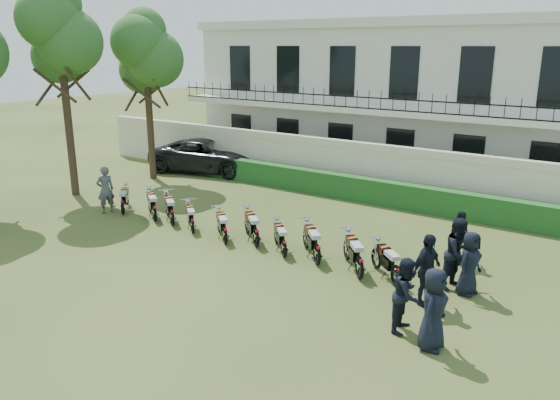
{
  "coord_description": "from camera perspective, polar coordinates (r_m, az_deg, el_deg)",
  "views": [
    {
      "loc": [
        10.83,
        -12.61,
        6.24
      ],
      "look_at": [
        0.88,
        1.62,
        1.3
      ],
      "focal_mm": 35.0,
      "sensor_mm": 36.0,
      "label": 1
    }
  ],
  "objects": [
    {
      "name": "motorcycle_0",
      "position": [
        21.5,
        -16.12,
        -0.33
      ],
      "size": [
        1.34,
        1.41,
        1.01
      ],
      "rotation": [
        0.0,
        0.0,
        0.76
      ],
      "color": "black",
      "rests_on": "ground"
    },
    {
      "name": "motorcycle_6",
      "position": [
        16.53,
        0.41,
        -4.61
      ],
      "size": [
        1.34,
        1.3,
        0.97
      ],
      "rotation": [
        0.0,
        0.0,
        0.8
      ],
      "color": "black",
      "rests_on": "ground"
    },
    {
      "name": "motorcycle_7",
      "position": [
        15.99,
        3.9,
        -5.15
      ],
      "size": [
        1.51,
        1.49,
        1.1
      ],
      "rotation": [
        0.0,
        0.0,
        0.79
      ],
      "color": "black",
      "rests_on": "ground"
    },
    {
      "name": "tree_west_mid",
      "position": [
        24.44,
        -22.06,
        15.79
      ],
      "size": [
        3.4,
        3.2,
        8.82
      ],
      "color": "#473323",
      "rests_on": "ground"
    },
    {
      "name": "perimeter_wall",
      "position": [
        23.83,
        7.09,
        3.49
      ],
      "size": [
        30.0,
        0.35,
        2.3
      ],
      "color": "#ECE4C7",
      "rests_on": "ground"
    },
    {
      "name": "officer_1",
      "position": [
        12.7,
        13.1,
        -9.61
      ],
      "size": [
        0.73,
        0.9,
        1.73
      ],
      "primitive_type": "imported",
      "rotation": [
        0.0,
        0.0,
        1.66
      ],
      "color": "black",
      "rests_on": "ground"
    },
    {
      "name": "motorcycle_9",
      "position": [
        14.88,
        12.1,
        -7.25
      ],
      "size": [
        1.51,
        1.33,
        1.05
      ],
      "rotation": [
        0.0,
        0.0,
        0.85
      ],
      "color": "black",
      "rests_on": "ground"
    },
    {
      "name": "ground",
      "position": [
        17.76,
        -5.35,
        -4.75
      ],
      "size": [
        100.0,
        100.0,
        0.0
      ],
      "primitive_type": "plane",
      "color": "#33451B",
      "rests_on": "ground"
    },
    {
      "name": "motorcycle_3",
      "position": [
        18.85,
        -9.15,
        -2.26
      ],
      "size": [
        1.38,
        1.17,
        0.94
      ],
      "rotation": [
        0.0,
        0.0,
        0.87
      ],
      "color": "black",
      "rests_on": "ground"
    },
    {
      "name": "officer_0",
      "position": [
        12.09,
        15.74,
        -10.93
      ],
      "size": [
        0.63,
        0.92,
        1.81
      ],
      "primitive_type": "imported",
      "rotation": [
        0.0,
        0.0,
        1.64
      ],
      "color": "black",
      "rests_on": "ground"
    },
    {
      "name": "officer_4",
      "position": [
        15.16,
        18.16,
        -5.31
      ],
      "size": [
        0.97,
        1.11,
        1.93
      ],
      "primitive_type": "imported",
      "rotation": [
        0.0,
        0.0,
        1.28
      ],
      "color": "black",
      "rests_on": "ground"
    },
    {
      "name": "officer_5",
      "position": [
        16.89,
        18.2,
        -3.71
      ],
      "size": [
        0.64,
        1.01,
        1.61
      ],
      "primitive_type": "imported",
      "rotation": [
        0.0,
        0.0,
        1.28
      ],
      "color": "black",
      "rests_on": "ground"
    },
    {
      "name": "officer_2",
      "position": [
        13.95,
        15.07,
        -7.08
      ],
      "size": [
        0.69,
        1.16,
        1.85
      ],
      "primitive_type": "imported",
      "rotation": [
        0.0,
        0.0,
        1.33
      ],
      "color": "black",
      "rests_on": "ground"
    },
    {
      "name": "hedge",
      "position": [
        22.85,
        8.3,
        1.17
      ],
      "size": [
        18.0,
        0.6,
        1.0
      ],
      "primitive_type": "cube",
      "color": "#174119",
      "rests_on": "ground"
    },
    {
      "name": "motorcycle_1",
      "position": [
        20.35,
        -12.99,
        -0.93
      ],
      "size": [
        1.67,
        1.19,
        1.07
      ],
      "rotation": [
        0.0,
        0.0,
        0.97
      ],
      "color": "black",
      "rests_on": "ground"
    },
    {
      "name": "motorcycle_8",
      "position": [
        15.19,
        8.33,
        -6.44
      ],
      "size": [
        1.43,
        1.57,
        1.11
      ],
      "rotation": [
        0.0,
        0.0,
        0.74
      ],
      "color": "black",
      "rests_on": "ground"
    },
    {
      "name": "building",
      "position": [
        28.81,
        12.95,
        10.46
      ],
      "size": [
        20.4,
        9.6,
        7.4
      ],
      "color": "silver",
      "rests_on": "ground"
    },
    {
      "name": "officer_3",
      "position": [
        14.89,
        19.18,
        -6.26
      ],
      "size": [
        0.71,
        0.93,
        1.7
      ],
      "primitive_type": "imported",
      "rotation": [
        0.0,
        0.0,
        1.34
      ],
      "color": "black",
      "rests_on": "ground"
    },
    {
      "name": "motorcycle_2",
      "position": [
        19.76,
        -11.22,
        -1.35
      ],
      "size": [
        1.61,
        1.21,
        1.05
      ],
      "rotation": [
        0.0,
        0.0,
        0.94
      ],
      "color": "black",
      "rests_on": "ground"
    },
    {
      "name": "motorcycle_4",
      "position": [
        17.71,
        -5.78,
        -3.25
      ],
      "size": [
        1.45,
        1.24,
        0.99
      ],
      "rotation": [
        0.0,
        0.0,
        0.87
      ],
      "color": "black",
      "rests_on": "ground"
    },
    {
      "name": "motorcycle_5",
      "position": [
        17.37,
        -2.52,
        -3.44
      ],
      "size": [
        1.58,
        1.34,
        1.08
      ],
      "rotation": [
        0.0,
        0.0,
        0.87
      ],
      "color": "black",
      "rests_on": "ground"
    },
    {
      "name": "suv",
      "position": [
        28.0,
        -7.46,
        4.61
      ],
      "size": [
        6.44,
        4.18,
        1.65
      ],
      "primitive_type": "imported",
      "rotation": [
        0.0,
        0.0,
        1.83
      ],
      "color": "black",
      "rests_on": "ground"
    },
    {
      "name": "tree_west_near",
      "position": [
        26.49,
        -13.84,
        14.69
      ],
      "size": [
        3.4,
        3.2,
        7.9
      ],
      "color": "#473323",
      "rests_on": "ground"
    },
    {
      "name": "inspector",
      "position": [
        21.88,
        -17.78,
        1.02
      ],
      "size": [
        0.64,
        0.77,
        1.82
      ],
      "primitive_type": "imported",
      "rotation": [
        0.0,
        0.0,
        -1.93
      ],
      "color": "#545459",
      "rests_on": "ground"
    }
  ]
}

